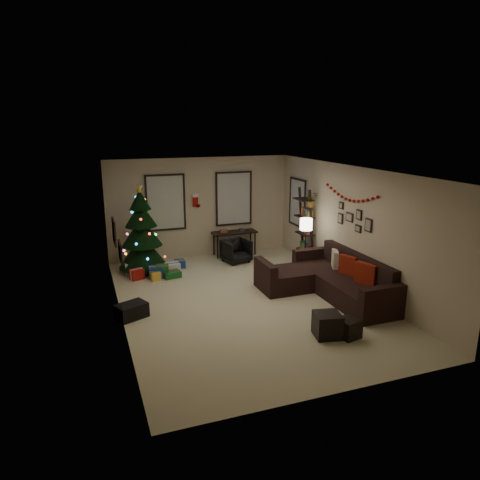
# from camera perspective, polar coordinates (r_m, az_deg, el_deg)

# --- Properties ---
(floor) EXTENTS (7.00, 7.00, 0.00)m
(floor) POSITION_cam_1_polar(r_m,az_deg,el_deg) (9.36, 0.68, -7.77)
(floor) COLOR beige
(floor) RESTS_ON ground
(ceiling) EXTENTS (7.00, 7.00, 0.00)m
(ceiling) POSITION_cam_1_polar(r_m,az_deg,el_deg) (8.68, 0.73, 8.91)
(ceiling) COLOR white
(ceiling) RESTS_ON floor
(wall_back) EXTENTS (5.00, 0.00, 5.00)m
(wall_back) POSITION_cam_1_polar(r_m,az_deg,el_deg) (12.19, -5.10, 4.16)
(wall_back) COLOR #C6B497
(wall_back) RESTS_ON floor
(wall_front) EXTENTS (5.00, 0.00, 5.00)m
(wall_front) POSITION_cam_1_polar(r_m,az_deg,el_deg) (5.94, 12.76, -7.78)
(wall_front) COLOR #C6B497
(wall_front) RESTS_ON floor
(wall_left) EXTENTS (0.00, 7.00, 7.00)m
(wall_left) POSITION_cam_1_polar(r_m,az_deg,el_deg) (8.41, -15.46, -1.21)
(wall_left) COLOR #C6B497
(wall_left) RESTS_ON floor
(wall_right) EXTENTS (0.00, 7.00, 7.00)m
(wall_right) POSITION_cam_1_polar(r_m,az_deg,el_deg) (10.06, 14.17, 1.47)
(wall_right) COLOR #C6B497
(wall_right) RESTS_ON floor
(window_back_left) EXTENTS (1.05, 0.06, 1.50)m
(window_back_left) POSITION_cam_1_polar(r_m,az_deg,el_deg) (11.92, -9.51, 4.75)
(window_back_left) COLOR #728CB2
(window_back_left) RESTS_ON wall_back
(window_back_right) EXTENTS (1.05, 0.06, 1.50)m
(window_back_right) POSITION_cam_1_polar(r_m,az_deg,el_deg) (12.39, -0.82, 5.34)
(window_back_right) COLOR #728CB2
(window_back_right) RESTS_ON wall_back
(window_right_wall) EXTENTS (0.06, 0.90, 1.30)m
(window_right_wall) POSITION_cam_1_polar(r_m,az_deg,el_deg) (12.16, 7.42, 4.79)
(window_right_wall) COLOR #728CB2
(window_right_wall) RESTS_ON wall_right
(christmas_tree) EXTENTS (1.19, 1.19, 2.22)m
(christmas_tree) POSITION_cam_1_polar(r_m,az_deg,el_deg) (11.18, -12.47, 0.62)
(christmas_tree) COLOR black
(christmas_tree) RESTS_ON floor
(presents) EXTENTS (1.50, 1.01, 0.30)m
(presents) POSITION_cam_1_polar(r_m,az_deg,el_deg) (10.98, -10.42, -3.88)
(presents) COLOR silver
(presents) RESTS_ON floor
(sofa) EXTENTS (1.99, 2.89, 0.90)m
(sofa) POSITION_cam_1_polar(r_m,az_deg,el_deg) (9.79, 11.30, -5.18)
(sofa) COLOR black
(sofa) RESTS_ON floor
(pillow_red_a) EXTENTS (0.28, 0.49, 0.47)m
(pillow_red_a) POSITION_cam_1_polar(r_m,az_deg,el_deg) (9.30, 15.81, -4.28)
(pillow_red_a) COLOR maroon
(pillow_red_a) RESTS_ON sofa
(pillow_red_b) EXTENTS (0.25, 0.43, 0.42)m
(pillow_red_b) POSITION_cam_1_polar(r_m,az_deg,el_deg) (9.79, 13.68, -3.17)
(pillow_red_b) COLOR maroon
(pillow_red_b) RESTS_ON sofa
(pillow_cream) EXTENTS (0.26, 0.40, 0.39)m
(pillow_cream) POSITION_cam_1_polar(r_m,az_deg,el_deg) (10.22, 12.07, -2.38)
(pillow_cream) COLOR beige
(pillow_cream) RESTS_ON sofa
(ottoman_near) EXTENTS (0.52, 0.52, 0.42)m
(ottoman_near) POSITION_cam_1_polar(r_m,az_deg,el_deg) (7.97, 11.12, -10.62)
(ottoman_near) COLOR black
(ottoman_near) RESTS_ON floor
(ottoman_far) EXTENTS (0.42, 0.42, 0.33)m
(ottoman_far) POSITION_cam_1_polar(r_m,az_deg,el_deg) (8.03, 13.71, -10.91)
(ottoman_far) COLOR black
(ottoman_far) RESTS_ON floor
(desk) EXTENTS (1.24, 0.44, 0.67)m
(desk) POSITION_cam_1_polar(r_m,az_deg,el_deg) (12.34, -0.71, 0.74)
(desk) COLOR black
(desk) RESTS_ON floor
(desk_chair) EXTENTS (0.71, 0.68, 0.61)m
(desk_chair) POSITION_cam_1_polar(r_m,az_deg,el_deg) (11.76, -0.49, -1.40)
(desk_chair) COLOR black
(desk_chair) RESTS_ON floor
(bookshelf) EXTENTS (0.30, 0.59, 2.01)m
(bookshelf) POSITION_cam_1_polar(r_m,az_deg,el_deg) (11.49, 8.40, 1.47)
(bookshelf) COLOR black
(bookshelf) RESTS_ON floor
(potted_plant) EXTENTS (0.51, 0.47, 0.49)m
(potted_plant) POSITION_cam_1_polar(r_m,az_deg,el_deg) (11.14, 9.10, 5.42)
(potted_plant) COLOR #4C4C4C
(potted_plant) RESTS_ON bookshelf
(floor_lamp) EXTENTS (0.29, 0.29, 1.39)m
(floor_lamp) POSITION_cam_1_polar(r_m,az_deg,el_deg) (10.72, 8.45, 1.54)
(floor_lamp) COLOR black
(floor_lamp) RESTS_ON floor
(art_map) EXTENTS (0.04, 0.60, 0.50)m
(art_map) POSITION_cam_1_polar(r_m,az_deg,el_deg) (9.15, -15.83, 1.02)
(art_map) COLOR black
(art_map) RESTS_ON wall_left
(art_abstract) EXTENTS (0.04, 0.45, 0.35)m
(art_abstract) POSITION_cam_1_polar(r_m,az_deg,el_deg) (7.94, -15.08, -1.46)
(art_abstract) COLOR black
(art_abstract) RESTS_ON wall_left
(gallery) EXTENTS (0.03, 1.25, 0.54)m
(gallery) POSITION_cam_1_polar(r_m,az_deg,el_deg) (9.94, 14.39, 2.61)
(gallery) COLOR black
(gallery) RESTS_ON wall_right
(garland) EXTENTS (0.08, 1.90, 0.30)m
(garland) POSITION_cam_1_polar(r_m,az_deg,el_deg) (9.96, 13.92, 5.62)
(garland) COLOR #A5140C
(garland) RESTS_ON wall_right
(stocking_left) EXTENTS (0.20, 0.05, 0.36)m
(stocking_left) POSITION_cam_1_polar(r_m,az_deg,el_deg) (12.05, -5.69, 5.07)
(stocking_left) COLOR #990F0C
(stocking_left) RESTS_ON wall_back
(stocking_right) EXTENTS (0.20, 0.05, 0.36)m
(stocking_right) POSITION_cam_1_polar(r_m,az_deg,el_deg) (12.30, -4.38, 5.02)
(stocking_right) COLOR #990F0C
(stocking_right) RESTS_ON wall_back
(storage_bin) EXTENTS (0.67, 0.57, 0.28)m
(storage_bin) POSITION_cam_1_polar(r_m,az_deg,el_deg) (8.78, -13.74, -8.79)
(storage_bin) COLOR black
(storage_bin) RESTS_ON floor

